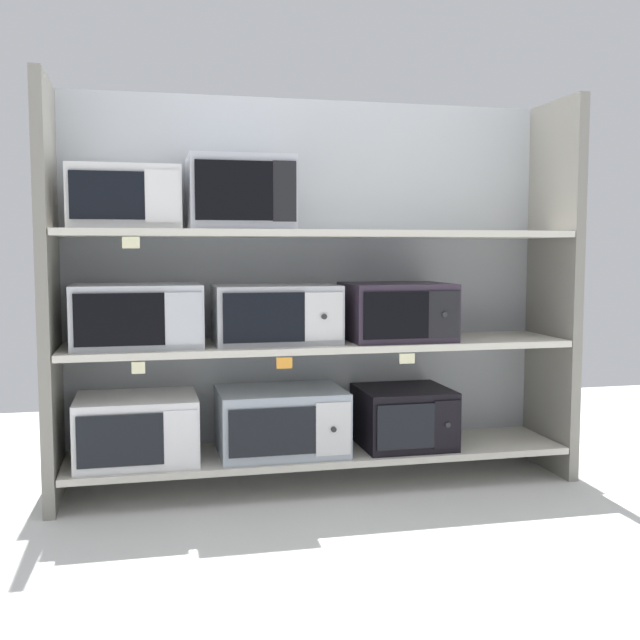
# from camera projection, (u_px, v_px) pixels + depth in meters

# --- Properties ---
(ground) EXTENTS (6.30, 6.00, 0.02)m
(ground) POSITION_uv_depth(u_px,v_px,m) (385.00, 573.00, 2.63)
(ground) COLOR silver
(back_panel) EXTENTS (2.50, 0.04, 1.81)m
(back_panel) POSITION_uv_depth(u_px,v_px,m) (309.00, 289.00, 3.77)
(back_panel) COLOR #9EA3A8
(back_panel) RESTS_ON ground
(upright_left) EXTENTS (0.05, 0.46, 1.81)m
(upright_left) POSITION_uv_depth(u_px,v_px,m) (49.00, 295.00, 3.26)
(upright_left) COLOR gray
(upright_left) RESTS_ON ground
(upright_right) EXTENTS (0.05, 0.46, 1.81)m
(upright_right) POSITION_uv_depth(u_px,v_px,m) (554.00, 288.00, 3.78)
(upright_right) COLOR gray
(upright_right) RESTS_ON ground
(shelf_0) EXTENTS (2.30, 0.46, 0.03)m
(shelf_0) POSITION_uv_depth(u_px,v_px,m) (320.00, 453.00, 3.59)
(shelf_0) COLOR beige
(shelf_0) RESTS_ON ground
(microwave_0) EXTENTS (0.52, 0.42, 0.29)m
(microwave_0) POSITION_uv_depth(u_px,v_px,m) (137.00, 429.00, 3.39)
(microwave_0) COLOR silver
(microwave_0) RESTS_ON shelf_0
(microwave_1) EXTENTS (0.57, 0.43, 0.29)m
(microwave_1) POSITION_uv_depth(u_px,v_px,m) (281.00, 421.00, 3.53)
(microwave_1) COLOR #96A1AD
(microwave_1) RESTS_ON shelf_0
(microwave_2) EXTENTS (0.42, 0.42, 0.28)m
(microwave_2) POSITION_uv_depth(u_px,v_px,m) (404.00, 417.00, 3.66)
(microwave_2) COLOR black
(microwave_2) RESTS_ON shelf_0
(shelf_1) EXTENTS (2.30, 0.46, 0.03)m
(shelf_1) POSITION_uv_depth(u_px,v_px,m) (320.00, 345.00, 3.54)
(shelf_1) COLOR beige
(microwave_3) EXTENTS (0.55, 0.38, 0.27)m
(microwave_3) POSITION_uv_depth(u_px,v_px,m) (138.00, 316.00, 3.35)
(microwave_3) COLOR #B9BCC3
(microwave_3) RESTS_ON shelf_1
(microwave_4) EXTENTS (0.56, 0.35, 0.26)m
(microwave_4) POSITION_uv_depth(u_px,v_px,m) (276.00, 314.00, 3.48)
(microwave_4) COLOR #B0B2BA
(microwave_4) RESTS_ON shelf_1
(microwave_5) EXTENTS (0.48, 0.42, 0.27)m
(microwave_5) POSITION_uv_depth(u_px,v_px,m) (397.00, 311.00, 3.61)
(microwave_5) COLOR #312635
(microwave_5) RESTS_ON shelf_1
(price_tag_0) EXTENTS (0.05, 0.00, 0.05)m
(price_tag_0) POSITION_uv_depth(u_px,v_px,m) (138.00, 368.00, 3.14)
(price_tag_0) COLOR beige
(price_tag_1) EXTENTS (0.07, 0.00, 0.05)m
(price_tag_1) POSITION_uv_depth(u_px,v_px,m) (284.00, 363.00, 3.27)
(price_tag_1) COLOR orange
(price_tag_2) EXTENTS (0.07, 0.00, 0.04)m
(price_tag_2) POSITION_uv_depth(u_px,v_px,m) (407.00, 359.00, 3.40)
(price_tag_2) COLOR beige
(shelf_2) EXTENTS (2.30, 0.46, 0.03)m
(shelf_2) POSITION_uv_depth(u_px,v_px,m) (320.00, 234.00, 3.50)
(shelf_2) COLOR beige
(microwave_6) EXTENTS (0.47, 0.36, 0.27)m
(microwave_6) POSITION_uv_depth(u_px,v_px,m) (125.00, 198.00, 3.29)
(microwave_6) COLOR silver
(microwave_6) RESTS_ON shelf_2
(microwave_7) EXTENTS (0.45, 0.42, 0.32)m
(microwave_7) POSITION_uv_depth(u_px,v_px,m) (239.00, 194.00, 3.40)
(microwave_7) COLOR #B3B6C1
(microwave_7) RESTS_ON shelf_2
(price_tag_3) EXTENTS (0.07, 0.00, 0.05)m
(price_tag_3) POSITION_uv_depth(u_px,v_px,m) (131.00, 243.00, 3.09)
(price_tag_3) COLOR beige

